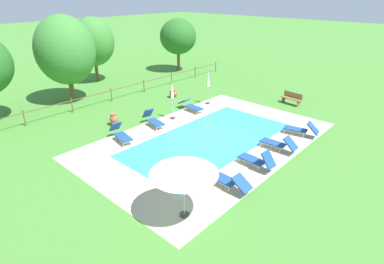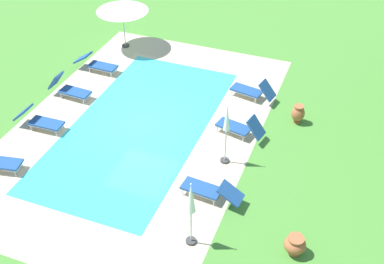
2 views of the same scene
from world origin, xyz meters
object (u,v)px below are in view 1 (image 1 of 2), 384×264
(tree_west_mid, at_px, (178,37))
(patio_umbrella_closed_row_west, at_px, (208,82))
(sun_lounger_north_mid, at_px, (228,180))
(patio_umbrella_open_foreground, at_px, (184,169))
(sun_lounger_north_near_steps, at_px, (191,106))
(sun_lounger_south_mid, at_px, (300,129))
(sun_lounger_south_end, at_px, (256,160))
(sun_lounger_south_near_corner, at_px, (121,134))
(terracotta_urn_near_fence, at_px, (173,93))
(terracotta_urn_by_tree, at_px, (114,119))
(sun_lounger_north_end, at_px, (278,143))
(wooden_bench_lawn_side, at_px, (292,98))
(tree_centre, at_px, (93,42))
(sun_lounger_north_far, at_px, (153,120))
(patio_umbrella_closed_row_mid_west, at_px, (172,95))
(tree_far_east, at_px, (65,50))

(tree_west_mid, bearing_deg, patio_umbrella_closed_row_west, -123.74)
(sun_lounger_north_mid, bearing_deg, patio_umbrella_open_foreground, 177.55)
(patio_umbrella_closed_row_west, bearing_deg, patio_umbrella_open_foreground, -144.27)
(sun_lounger_north_near_steps, relative_size, sun_lounger_south_mid, 1.04)
(sun_lounger_south_end, xyz_separation_m, patio_umbrella_open_foreground, (-4.85, 0.11, 1.63))
(sun_lounger_south_near_corner, distance_m, terracotta_urn_near_fence, 8.04)
(terracotta_urn_near_fence, xyz_separation_m, terracotta_urn_by_tree, (-6.35, -1.18, 0.07))
(sun_lounger_south_end, height_order, patio_umbrella_closed_row_west, patio_umbrella_closed_row_west)
(sun_lounger_north_end, height_order, sun_lounger_south_near_corner, sun_lounger_south_near_corner)
(wooden_bench_lawn_side, distance_m, tree_centre, 17.63)
(patio_umbrella_closed_row_west, bearing_deg, sun_lounger_south_mid, -94.65)
(patio_umbrella_open_foreground, distance_m, patio_umbrella_closed_row_west, 12.68)
(sun_lounger_south_near_corner, height_order, tree_centre, tree_centre)
(sun_lounger_north_far, distance_m, patio_umbrella_open_foreground, 8.90)
(patio_umbrella_closed_row_mid_west, bearing_deg, wooden_bench_lawn_side, -29.35)
(patio_umbrella_open_foreground, bearing_deg, sun_lounger_north_far, 56.33)
(sun_lounger_north_mid, relative_size, sun_lounger_south_near_corner, 1.04)
(sun_lounger_south_near_corner, relative_size, tree_far_east, 0.31)
(sun_lounger_south_mid, distance_m, tree_west_mid, 17.87)
(sun_lounger_north_end, relative_size, terracotta_urn_near_fence, 3.10)
(tree_west_mid, bearing_deg, sun_lounger_north_far, -141.66)
(sun_lounger_south_near_corner, height_order, tree_far_east, tree_far_east)
(sun_lounger_south_near_corner, bearing_deg, tree_west_mid, 33.43)
(sun_lounger_north_end, distance_m, sun_lounger_south_end, 2.30)
(tree_west_mid, bearing_deg, sun_lounger_north_end, -119.13)
(wooden_bench_lawn_side, bearing_deg, patio_umbrella_open_foreground, -169.19)
(sun_lounger_north_near_steps, xyz_separation_m, tree_west_mid, (7.83, 8.95, 3.10))
(patio_umbrella_open_foreground, bearing_deg, tree_centre, 66.52)
(sun_lounger_north_end, bearing_deg, patio_umbrella_open_foreground, 179.96)
(patio_umbrella_closed_row_mid_west, xyz_separation_m, tree_west_mid, (9.74, 9.05, 1.81))
(patio_umbrella_closed_row_west, bearing_deg, sun_lounger_north_end, -113.02)
(sun_lounger_north_far, distance_m, sun_lounger_south_end, 7.40)
(sun_lounger_south_end, relative_size, wooden_bench_lawn_side, 1.20)
(sun_lounger_north_near_steps, relative_size, sun_lounger_north_end, 1.06)
(patio_umbrella_closed_row_west, relative_size, wooden_bench_lawn_side, 1.55)
(sun_lounger_south_near_corner, bearing_deg, tree_centre, 63.30)
(sun_lounger_north_mid, xyz_separation_m, sun_lounger_south_near_corner, (-0.33, 7.16, 0.03))
(tree_centre, bearing_deg, wooden_bench_lawn_side, -69.21)
(wooden_bench_lawn_side, bearing_deg, terracotta_urn_by_tree, 150.24)
(wooden_bench_lawn_side, relative_size, terracotta_urn_by_tree, 1.99)
(sun_lounger_south_end, relative_size, patio_umbrella_open_foreground, 0.75)
(sun_lounger_north_near_steps, relative_size, patio_umbrella_closed_row_west, 0.87)
(sun_lounger_south_mid, relative_size, sun_lounger_south_end, 1.09)
(terracotta_urn_near_fence, bearing_deg, sun_lounger_south_mid, -89.49)
(patio_umbrella_open_foreground, distance_m, tree_west_mid, 23.00)
(sun_lounger_north_far, relative_size, tree_far_east, 0.31)
(sun_lounger_north_mid, bearing_deg, wooden_bench_lawn_side, 13.59)
(sun_lounger_north_far, xyz_separation_m, patio_umbrella_closed_row_west, (5.44, 0.12, 1.24))
(tree_west_mid, bearing_deg, terracotta_urn_by_tree, -151.24)
(terracotta_urn_by_tree, height_order, tree_west_mid, tree_west_mid)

